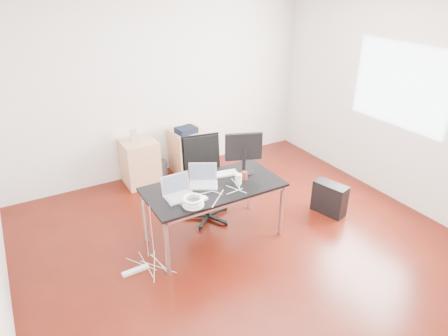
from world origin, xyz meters
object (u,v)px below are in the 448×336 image
office_chair (205,175)px  filing_cabinet_left (140,162)px  pc_tower (329,198)px  filing_cabinet_right (189,151)px  desk (214,190)px

office_chair → filing_cabinet_left: office_chair is taller
office_chair → pc_tower: office_chair is taller
filing_cabinet_left → filing_cabinet_right: size_ratio=1.00×
desk → pc_tower: size_ratio=3.56×
filing_cabinet_left → desk: bearing=-80.7°
filing_cabinet_left → filing_cabinet_right: bearing=0.0°
desk → filing_cabinet_right: size_ratio=2.29×
filing_cabinet_left → office_chair: bearing=-71.4°
filing_cabinet_right → pc_tower: (1.11, -2.09, -0.13)m
office_chair → pc_tower: size_ratio=2.40×
desk → office_chair: 0.53m
office_chair → pc_tower: bearing=-17.2°
filing_cabinet_left → pc_tower: bearing=-47.4°
office_chair → filing_cabinet_right: size_ratio=1.54×
desk → pc_tower: desk is taller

